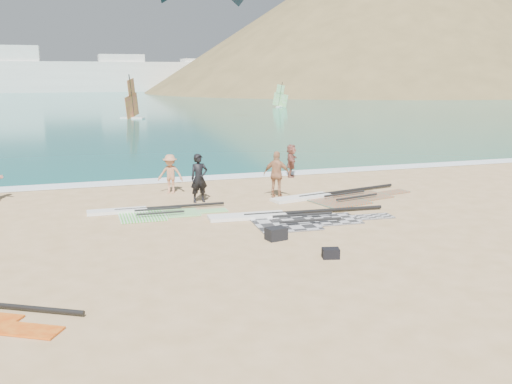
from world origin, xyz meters
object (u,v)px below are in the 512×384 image
object	(u,v)px
rig_orange	(334,197)
gear_bag_near	(276,234)
beachgoer_mid	(170,174)
gear_bag_far	(331,253)
beachgoer_back	(277,175)
person_wetsuit	(199,178)
rig_green	(146,212)
rig_grey	(288,218)
beachgoer_right	(291,161)

from	to	relation	value
rig_orange	gear_bag_near	distance (m)	6.42
gear_bag_near	rig_orange	bearing A→B (deg)	48.45
beachgoer_mid	rig_orange	bearing A→B (deg)	-3.24
gear_bag_far	beachgoer_back	size ratio (longest dim) A/B	0.24
gear_bag_far	gear_bag_near	bearing A→B (deg)	110.97
gear_bag_near	person_wetsuit	distance (m)	5.98
rig_green	rig_orange	size ratio (longest dim) A/B	0.80
rig_grey	beachgoer_mid	size ratio (longest dim) A/B	3.95
rig_grey	gear_bag_far	xyz separation A→B (m)	(-0.41, -4.32, 0.09)
rig_grey	gear_bag_near	world-z (taller)	gear_bag_near
gear_bag_near	person_wetsuit	world-z (taller)	person_wetsuit
rig_orange	beachgoer_right	bearing A→B (deg)	75.28
person_wetsuit	beachgoer_right	size ratio (longest dim) A/B	1.19
beachgoer_right	gear_bag_far	bearing A→B (deg)	-172.10
beachgoer_mid	rig_grey	bearing A→B (deg)	-37.93
rig_green	rig_orange	xyz separation A→B (m)	(7.60, 0.26, 0.00)
gear_bag_near	beachgoer_right	world-z (taller)	beachgoer_right
rig_green	person_wetsuit	size ratio (longest dim) A/B	2.64
beachgoer_mid	person_wetsuit	bearing A→B (deg)	-45.87
rig_orange	gear_bag_far	distance (m)	7.74
rig_grey	person_wetsuit	size ratio (longest dim) A/B	3.40
gear_bag_near	person_wetsuit	size ratio (longest dim) A/B	0.31
beachgoer_mid	beachgoer_right	xyz separation A→B (m)	(6.28, 2.02, -0.02)
beachgoer_mid	gear_bag_far	bearing A→B (deg)	-51.38
rig_grey	gear_bag_near	bearing A→B (deg)	-116.13
person_wetsuit	beachgoer_back	world-z (taller)	person_wetsuit
gear_bag_near	beachgoer_back	size ratio (longest dim) A/B	0.31
gear_bag_near	gear_bag_far	bearing A→B (deg)	-69.03
beachgoer_back	rig_grey	bearing A→B (deg)	108.41
rig_green	rig_grey	bearing A→B (deg)	-26.63
rig_grey	rig_orange	distance (m)	4.00
rig_orange	gear_bag_near	xyz separation A→B (m)	(-4.26, -4.80, 0.14)
gear_bag_near	beachgoer_back	xyz separation A→B (m)	(2.11, 5.67, 0.76)
person_wetsuit	beachgoer_mid	world-z (taller)	person_wetsuit
gear_bag_near	gear_bag_far	distance (m)	2.28
gear_bag_near	beachgoer_mid	xyz separation A→B (m)	(-1.87, 7.91, 0.64)
beachgoer_back	rig_green	bearing A→B (deg)	44.16
person_wetsuit	rig_grey	bearing A→B (deg)	-64.62
gear_bag_far	person_wetsuit	xyz separation A→B (m)	(-1.91, 7.96, 0.82)
person_wetsuit	beachgoer_back	bearing A→B (deg)	-9.85
gear_bag_near	beachgoer_back	world-z (taller)	beachgoer_back
rig_grey	beachgoer_right	xyz separation A→B (m)	(3.18, 7.74, 0.75)
person_wetsuit	beachgoer_mid	bearing A→B (deg)	103.35
rig_orange	person_wetsuit	world-z (taller)	person_wetsuit
rig_green	beachgoer_right	xyz separation A→B (m)	(7.76, 5.38, 0.75)
rig_green	beachgoer_mid	world-z (taller)	beachgoer_mid
rig_grey	person_wetsuit	world-z (taller)	person_wetsuit
rig_grey	rig_orange	bearing A→B (deg)	44.13
rig_orange	rig_grey	bearing A→B (deg)	-152.13
person_wetsuit	rig_orange	bearing A→B (deg)	-17.95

